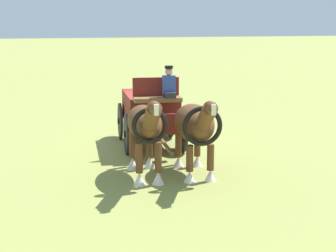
% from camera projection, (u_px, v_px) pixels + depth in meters
% --- Properties ---
extents(ground_plane, '(220.00, 220.00, 0.00)m').
position_uv_depth(ground_plane, '(150.00, 145.00, 17.57)').
color(ground_plane, olive).
extents(show_wagon, '(5.71, 2.16, 2.70)m').
position_uv_depth(show_wagon, '(151.00, 110.00, 17.20)').
color(show_wagon, maroon).
rests_on(show_wagon, ground).
extents(draft_horse_near, '(3.13, 1.19, 2.19)m').
position_uv_depth(draft_horse_near, '(195.00, 126.00, 13.87)').
color(draft_horse_near, brown).
rests_on(draft_horse_near, ground).
extents(draft_horse_off, '(3.24, 1.08, 2.23)m').
position_uv_depth(draft_horse_off, '(145.00, 126.00, 13.62)').
color(draft_horse_off, brown).
rests_on(draft_horse_off, ground).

